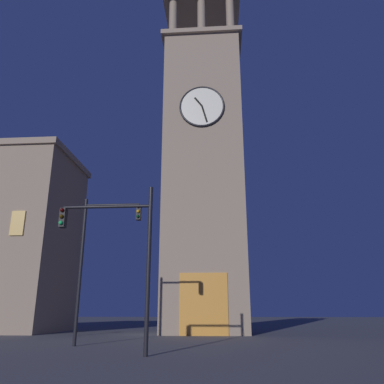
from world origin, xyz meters
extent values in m
plane|color=#4C4C51|center=(0.00, 0.00, 0.00)|extent=(200.00, 200.00, 0.00)
cube|color=gray|center=(-3.97, -2.17, 11.71)|extent=(6.09, 6.85, 23.42)
cube|color=gray|center=(-3.97, -2.17, 23.62)|extent=(6.69, 7.45, 0.40)
cylinder|color=gray|center=(-6.42, 0.65, 25.64)|extent=(0.70, 0.70, 3.65)
cylinder|color=gray|center=(-3.97, 0.65, 25.64)|extent=(0.70, 0.70, 3.65)
cylinder|color=gray|center=(-1.53, 0.65, 25.64)|extent=(0.70, 0.70, 3.65)
cylinder|color=gray|center=(-6.42, -5.00, 25.64)|extent=(0.70, 0.70, 3.65)
cylinder|color=gray|center=(-3.97, -5.00, 25.64)|extent=(0.70, 0.70, 3.65)
cylinder|color=gray|center=(-1.53, -5.00, 25.64)|extent=(0.70, 0.70, 3.65)
cube|color=gray|center=(-3.97, -2.17, 27.66)|extent=(6.69, 7.45, 0.40)
cylinder|color=black|center=(-3.97, -2.17, 29.33)|extent=(0.12, 0.12, 2.92)
cylinder|color=silver|center=(-3.97, 1.31, 16.60)|extent=(3.34, 0.12, 3.34)
torus|color=black|center=(-3.97, 1.33, 16.60)|extent=(3.50, 0.16, 3.50)
cube|color=black|center=(-3.70, 1.41, 16.97)|extent=(0.65, 0.06, 0.81)
cube|color=black|center=(-4.16, 1.41, 15.92)|extent=(0.49, 0.06, 1.40)
cube|color=orange|center=(-3.97, 1.20, 2.00)|extent=(3.20, 0.24, 4.00)
cube|color=#E0B259|center=(9.34, 1.57, 7.57)|extent=(1.00, 0.12, 1.80)
cylinder|color=black|center=(-2.46, 13.42, 3.07)|extent=(0.16, 0.16, 6.14)
cylinder|color=black|center=(-0.75, 13.42, 5.39)|extent=(3.42, 0.12, 0.12)
cube|color=black|center=(0.96, 13.42, 4.96)|extent=(0.22, 0.30, 0.75)
sphere|color=#360505|center=(0.96, 13.60, 5.24)|extent=(0.16, 0.16, 0.16)
sphere|color=#392705|center=(0.96, 13.60, 4.99)|extent=(0.16, 0.16, 0.16)
sphere|color=#18C154|center=(0.96, 13.60, 4.74)|extent=(0.16, 0.16, 0.16)
cylinder|color=black|center=(1.55, 9.43, 3.45)|extent=(0.16, 0.16, 6.91)
cylinder|color=black|center=(0.20, 9.43, 6.58)|extent=(2.70, 0.12, 0.12)
cube|color=black|center=(-1.15, 9.43, 6.15)|extent=(0.22, 0.30, 0.75)
sphere|color=#360505|center=(-1.15, 9.61, 6.43)|extent=(0.16, 0.16, 0.16)
sphere|color=orange|center=(-1.15, 9.61, 6.18)|extent=(0.16, 0.16, 0.16)
sphere|color=#063316|center=(-1.15, 9.61, 5.93)|extent=(0.16, 0.16, 0.16)
camera|label=1|loc=(-5.09, 27.60, 1.47)|focal=36.01mm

